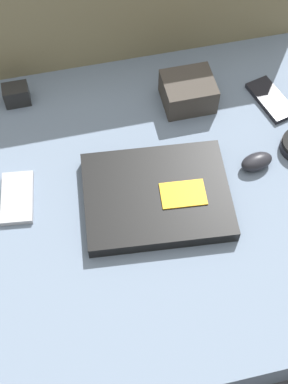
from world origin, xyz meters
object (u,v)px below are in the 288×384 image
Objects in this scene: computer_mouse at (257,162)px; camera_pouch at (188,92)px; phone_black at (17,198)px; laptop at (157,196)px; phone_silver at (271,99)px; charger_brick at (16,95)px.

computer_mouse is 0.66× the size of camera_pouch.
camera_pouch is (0.41, 0.18, 0.03)m from phone_black.
laptop is 0.38m from phone_silver.
phone_silver is at bearing -12.50° from camera_pouch.
phone_black is at bearing -96.10° from charger_brick.
laptop reaches higher than phone_silver.
charger_brick is (-0.38, 0.09, -0.01)m from camera_pouch.
phone_black is 0.44m from camera_pouch.
laptop is at bearing 179.63° from computer_mouse.
phone_black is (-0.28, 0.07, -0.01)m from laptop.
phone_silver and phone_black have the same top height.
charger_brick is at bearing 91.12° from phone_black.
camera_pouch is at bearing 67.29° from laptop.
computer_mouse is 0.59× the size of phone_black.
charger_brick is (0.03, 0.26, 0.02)m from phone_black.
charger_brick reaches higher than phone_silver.
phone_silver is at bearing 19.95° from phone_black.
laptop is at bearing -118.29° from camera_pouch.
phone_silver is 1.21× the size of camera_pouch.
charger_brick is (-0.25, 0.33, 0.01)m from laptop.
camera_pouch is (-0.19, 0.04, 0.03)m from phone_silver.
charger_brick is at bearing 139.16° from computer_mouse.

